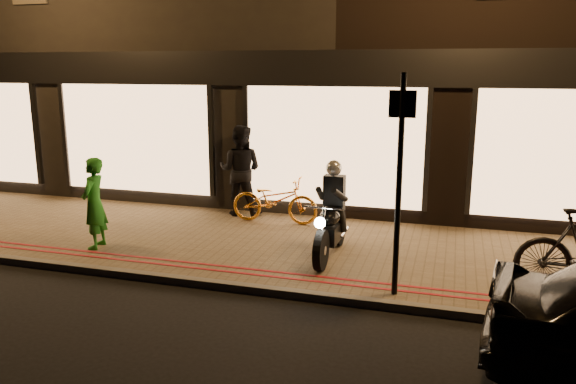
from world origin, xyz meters
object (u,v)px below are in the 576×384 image
object	(u,v)px
person_green	(94,203)
bicycle_gold	(275,200)
sign_post	(399,175)
motorcycle	(331,220)

from	to	relation	value
person_green	bicycle_gold	bearing A→B (deg)	124.37
sign_post	bicycle_gold	bearing A→B (deg)	132.33
motorcycle	sign_post	world-z (taller)	sign_post
motorcycle	bicycle_gold	distance (m)	2.26
bicycle_gold	motorcycle	bearing A→B (deg)	-138.47
sign_post	person_green	distance (m)	5.27
motorcycle	person_green	distance (m)	4.05
sign_post	person_green	world-z (taller)	sign_post
sign_post	bicycle_gold	distance (m)	4.19
motorcycle	sign_post	bearing A→B (deg)	-47.15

